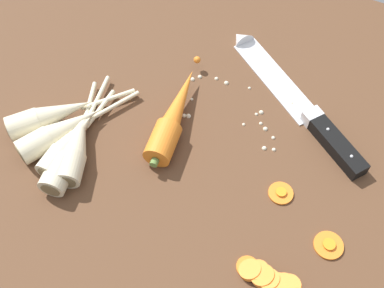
# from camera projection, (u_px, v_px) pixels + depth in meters

# --- Properties ---
(ground_plane) EXTENTS (1.20, 0.90, 0.04)m
(ground_plane) POSITION_uv_depth(u_px,v_px,m) (198.00, 147.00, 0.75)
(ground_plane) COLOR brown
(chefs_knife) EXTENTS (0.30, 0.23, 0.04)m
(chefs_knife) POSITION_uv_depth(u_px,v_px,m) (290.00, 94.00, 0.78)
(chefs_knife) COLOR silver
(chefs_knife) RESTS_ON ground_plane
(whole_carrot) EXTENTS (0.07, 0.22, 0.04)m
(whole_carrot) POSITION_uv_depth(u_px,v_px,m) (174.00, 116.00, 0.73)
(whole_carrot) COLOR orange
(whole_carrot) RESTS_ON ground_plane
(parsnip_front) EXTENTS (0.09, 0.19, 0.04)m
(parsnip_front) POSITION_uv_depth(u_px,v_px,m) (76.00, 146.00, 0.70)
(parsnip_front) COLOR beige
(parsnip_front) RESTS_ON ground_plane
(parsnip_mid_left) EXTENTS (0.07, 0.23, 0.04)m
(parsnip_mid_left) POSITION_uv_depth(u_px,v_px,m) (71.00, 148.00, 0.70)
(parsnip_mid_left) COLOR beige
(parsnip_mid_left) RESTS_ON ground_plane
(parsnip_mid_right) EXTENTS (0.15, 0.17, 0.04)m
(parsnip_mid_right) POSITION_uv_depth(u_px,v_px,m) (51.00, 116.00, 0.73)
(parsnip_mid_right) COLOR beige
(parsnip_mid_right) RESTS_ON ground_plane
(parsnip_back) EXTENTS (0.04, 0.18, 0.04)m
(parsnip_back) POSITION_uv_depth(u_px,v_px,m) (70.00, 144.00, 0.70)
(parsnip_back) COLOR beige
(parsnip_back) RESTS_ON ground_plane
(parsnip_outer) EXTENTS (0.12, 0.20, 0.04)m
(parsnip_outer) POSITION_uv_depth(u_px,v_px,m) (61.00, 131.00, 0.72)
(parsnip_outer) COLOR beige
(parsnip_outer) RESTS_ON ground_plane
(carrot_slice_stack) EXTENTS (0.09, 0.04, 0.03)m
(carrot_slice_stack) POSITION_uv_depth(u_px,v_px,m) (267.00, 277.00, 0.60)
(carrot_slice_stack) COLOR orange
(carrot_slice_stack) RESTS_ON ground_plane
(carrot_slice_stray_near) EXTENTS (0.04, 0.04, 0.01)m
(carrot_slice_stray_near) POSITION_uv_depth(u_px,v_px,m) (329.00, 245.00, 0.63)
(carrot_slice_stray_near) COLOR orange
(carrot_slice_stray_near) RESTS_ON ground_plane
(carrot_slice_stray_mid) EXTENTS (0.04, 0.04, 0.01)m
(carrot_slice_stray_mid) POSITION_uv_depth(u_px,v_px,m) (281.00, 193.00, 0.68)
(carrot_slice_stray_mid) COLOR orange
(carrot_slice_stray_mid) RESTS_ON ground_plane
(mince_crumbs) EXTENTS (0.18, 0.11, 0.01)m
(mince_crumbs) POSITION_uv_depth(u_px,v_px,m) (234.00, 107.00, 0.76)
(mince_crumbs) COLOR beige
(mince_crumbs) RESTS_ON ground_plane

